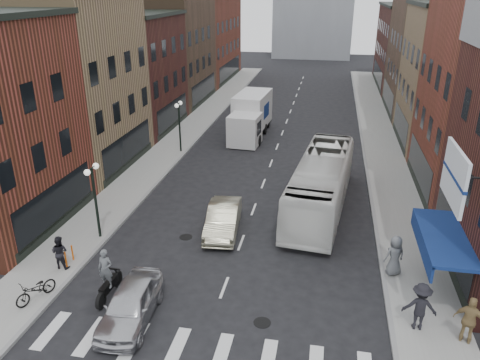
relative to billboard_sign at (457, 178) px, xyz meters
name	(u,v)px	position (x,y,z in m)	size (l,w,h in m)	color
ground	(219,301)	(-8.59, -0.50, -6.13)	(160.00, 160.00, 0.00)	black
sidewalk_left	(183,136)	(-17.09, 21.50, -6.06)	(3.00, 74.00, 0.15)	gray
sidewalk_right	(382,148)	(-0.09, 21.50, -6.06)	(3.00, 74.00, 0.15)	gray
curb_left	(199,138)	(-15.59, 21.50, -6.13)	(0.20, 74.00, 0.16)	gray
curb_right	(363,148)	(-1.59, 21.50, -6.13)	(0.20, 74.00, 0.16)	gray
crosswalk_stripes	(200,351)	(-8.59, -3.50, -6.13)	(12.00, 2.20, 0.01)	silver
bldg_left_mid_a	(56,82)	(-23.58, 13.50, 0.02)	(10.30, 10.20, 12.30)	#90764F
bldg_left_mid_b	(118,72)	(-23.58, 23.50, -0.98)	(10.30, 10.20, 10.30)	#401A17
bldg_left_far_a	(159,42)	(-23.58, 34.50, 0.52)	(10.30, 12.20, 13.30)	#473523
bldg_left_far_b	(195,38)	(-23.58, 48.50, -0.48)	(10.30, 16.20, 11.30)	brown
bldg_right_mid_b	(473,78)	(6.41, 23.50, -0.48)	(10.30, 10.20, 11.30)	#90764F
bldg_right_far_a	(445,53)	(6.41, 34.50, 0.02)	(10.30, 12.20, 12.30)	#473523
bldg_right_far_b	(421,47)	(6.41, 48.50, -0.98)	(10.30, 16.20, 10.30)	#401A17
awning_blue	(439,238)	(0.34, 2.00, -3.50)	(1.80, 5.00, 0.78)	navy
billboard_sign	(457,178)	(0.00, 0.00, 0.00)	(1.52, 3.00, 3.70)	black
streetlamp_near	(94,188)	(-15.99, 3.50, -3.22)	(0.32, 1.22, 4.11)	black
streetlamp_far	(179,117)	(-15.99, 17.50, -3.22)	(0.32, 1.22, 4.11)	black
bike_rack	(69,256)	(-16.19, 0.80, -5.58)	(0.08, 0.68, 0.80)	#D8590C
box_truck	(250,116)	(-11.30, 23.03, -4.35)	(2.92, 8.45, 3.61)	silver
motorcycle_rider	(107,276)	(-13.28, -1.12, -5.03)	(0.65, 2.31, 2.35)	black
transit_bus	(321,183)	(-4.72, 9.46, -4.52)	(2.71, 11.60, 3.23)	white
sedan_left_near	(131,304)	(-11.74, -2.30, -5.38)	(1.77, 4.41, 1.50)	silver
sedan_left_far	(223,219)	(-9.77, 5.50, -5.37)	(1.62, 4.63, 1.53)	beige
parked_bicycle	(36,290)	(-16.09, -2.02, -5.49)	(0.65, 1.86, 0.98)	black
ped_left_solo	(60,252)	(-16.38, 0.41, -5.16)	(0.80, 0.46, 1.64)	black
ped_right_a	(420,306)	(-0.65, -0.81, -5.00)	(1.28, 0.63, 1.97)	black
ped_right_b	(470,320)	(1.01, -1.27, -5.02)	(1.13, 0.56, 1.92)	olive
ped_right_c	(395,256)	(-1.19, 2.82, -5.02)	(0.94, 0.61, 1.92)	slate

